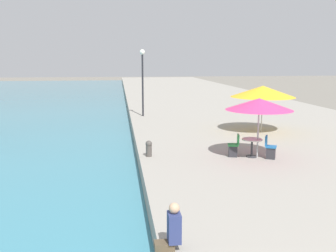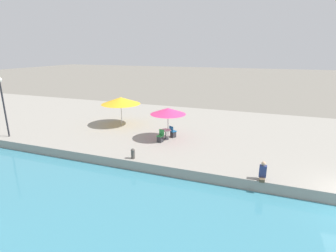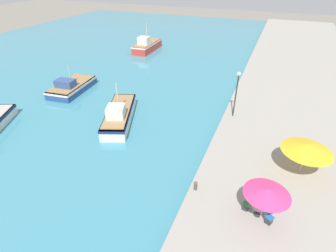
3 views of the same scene
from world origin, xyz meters
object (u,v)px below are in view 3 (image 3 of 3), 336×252
Objects in this scene: cafe_table at (259,209)px; mooring_bollard at (196,185)px; fishing_boat_mid at (119,114)px; cafe_chair_right at (269,219)px; fishing_boat_far at (72,86)px; fishing_boat_distant at (147,45)px; cafe_umbrella_white at (308,147)px; cafe_umbrella_pink at (267,191)px; cafe_chair_left at (246,206)px; lamppost at (237,87)px.

cafe_table is 4.15m from mooring_bollard.
cafe_chair_right is at bearing -48.63° from fishing_boat_mid.
fishing_boat_distant reaches higher than fishing_boat_far.
fishing_boat_mid is at bearing 172.58° from cafe_umbrella_white.
cafe_umbrella_pink is 5.73m from cafe_umbrella_white.
cafe_umbrella_pink is at bearing -9.46° from mooring_bollard.
fishing_boat_distant is 38.15m from cafe_chair_left.
mooring_bollard is at bearing 95.35° from cafe_chair_left.
fishing_boat_distant is 2.23× the size of cafe_umbrella_white.
cafe_chair_left is at bearing -56.02° from fishing_boat_distant.
fishing_boat_distant reaches higher than fishing_boat_mid.
fishing_boat_mid is 2.35× the size of cafe_umbrella_white.
cafe_umbrella_pink reaches higher than cafe_chair_left.
fishing_boat_mid reaches higher than cafe_chair_right.
fishing_boat_distant is at bearing 121.33° from mooring_bollard.
fishing_boat_far is at bearing 153.88° from cafe_umbrella_pink.
cafe_umbrella_white reaches higher than cafe_chair_left.
fishing_boat_far reaches higher than mooring_bollard.
lamppost reaches higher than cafe_table.
fishing_boat_far is 7.57× the size of cafe_chair_right.
cafe_umbrella_pink is at bearing -26.75° from cafe_table.
cafe_table is at bearing -8.56° from mooring_bollard.
fishing_boat_mid is 15.89m from cafe_table.
cafe_umbrella_white is at bearing -47.38° from fishing_boat_distant.
mooring_bollard is at bearing -73.69° from cafe_chair_right.
fishing_boat_distant is (-8.68, 23.96, 0.14)m from fishing_boat_mid.
cafe_chair_left and cafe_chair_right have the same top height.
fishing_boat_mid is 1.17× the size of fishing_boat_far.
cafe_chair_left is (13.39, -7.16, 0.14)m from fishing_boat_mid.
cafe_umbrella_pink is at bearing -55.16° from fishing_boat_distant.
fishing_boat_distant is 38.93m from cafe_umbrella_pink.
lamppost reaches higher than fishing_boat_mid.
cafe_umbrella_pink is 0.58× the size of lamppost.
lamppost reaches higher than cafe_umbrella_pink.
fishing_boat_far is 26.38m from cafe_umbrella_pink.
cafe_chair_right is at bearing -27.68° from cafe_table.
fishing_boat_distant is at bearing 134.38° from lamppost.
cafe_chair_left reaches higher than mooring_bollard.
fishing_boat_far is 0.90× the size of fishing_boat_distant.
lamppost reaches higher than cafe_chair_left.
mooring_bollard is 11.43m from lamppost.
fishing_boat_mid is 10.20m from fishing_boat_far.
lamppost reaches higher than cafe_umbrella_white.
fishing_boat_distant is at bearing 82.05° from fishing_boat_far.
lamppost is (-6.03, 6.53, 0.90)m from cafe_umbrella_white.
lamppost reaches higher than fishing_boat_far.
mooring_bollard is at bearing -145.05° from cafe_umbrella_white.
cafe_umbrella_white is (2.23, 5.27, 0.04)m from cafe_umbrella_pink.
cafe_chair_right is (24.05, -11.81, 0.28)m from fishing_boat_far.
fishing_boat_far is at bearing 150.65° from mooring_bollard.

